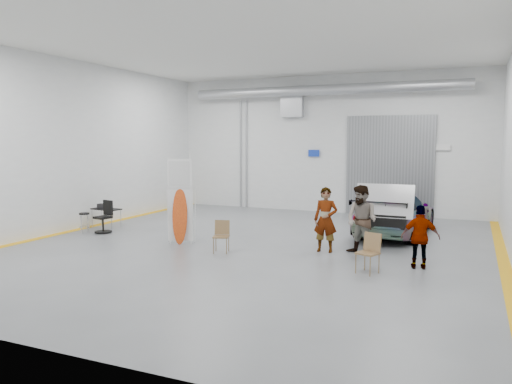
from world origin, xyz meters
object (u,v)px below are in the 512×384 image
at_px(work_table, 105,209).
at_px(office_chair, 104,219).
at_px(person_a, 326,220).
at_px(shop_stool, 85,223).
at_px(surfboard_display, 178,208).
at_px(person_c, 420,237).
at_px(folding_chair_far, 368,261).
at_px(sedan_car, 395,213).
at_px(person_b, 362,220).
at_px(folding_chair_near, 221,243).

bearing_deg(work_table, office_chair, -51.23).
xyz_separation_m(person_a, shop_stool, (-8.33, -0.56, -0.58)).
xyz_separation_m(surfboard_display, office_chair, (-3.35, 0.59, -0.65)).
bearing_deg(shop_stool, person_a, 3.88).
distance_m(shop_stool, work_table, 1.36).
xyz_separation_m(person_c, folding_chair_far, (-1.10, -0.95, -0.50)).
height_order(sedan_car, person_b, person_b).
height_order(person_a, person_c, person_a).
relative_size(person_a, office_chair, 1.70).
relative_size(folding_chair_far, shop_stool, 1.36).
bearing_deg(person_a, office_chair, 177.95).
xyz_separation_m(person_c, folding_chair_near, (-5.35, -0.39, -0.52)).
distance_m(person_c, surfboard_display, 7.12).
height_order(sedan_car, person_c, person_c).
xyz_separation_m(person_a, work_table, (-8.54, 0.74, -0.25)).
xyz_separation_m(person_a, folding_chair_near, (-2.68, -1.29, -0.65)).
bearing_deg(work_table, person_c, -8.28).
height_order(sedan_car, folding_chair_near, sedan_car).
relative_size(person_a, shop_stool, 2.63).
relative_size(person_b, shop_stool, 2.76).
relative_size(person_c, shop_stool, 2.25).
bearing_deg(sedan_car, person_a, 72.47).
height_order(person_b, folding_chair_far, person_b).
relative_size(sedan_car, person_a, 2.68).
distance_m(work_table, office_chair, 1.20).
bearing_deg(office_chair, work_table, 140.81).
bearing_deg(office_chair, sedan_car, 34.14).
distance_m(surfboard_display, shop_stool, 3.97).
distance_m(person_a, folding_chair_far, 2.50).
relative_size(folding_chair_near, folding_chair_far, 0.94).
bearing_deg(sedan_car, folding_chair_far, 95.71).
relative_size(shop_stool, work_table, 0.62).
bearing_deg(surfboard_display, shop_stool, 158.78).
height_order(sedan_car, surfboard_display, surfboard_display).
relative_size(person_a, folding_chair_near, 2.06).
xyz_separation_m(person_a, person_b, (1.02, 0.04, 0.05)).
bearing_deg(surfboard_display, office_chair, 151.88).
bearing_deg(person_c, folding_chair_far, 30.33).
distance_m(folding_chair_near, office_chair, 5.24).
bearing_deg(surfboard_display, folding_chair_near, -34.59).
relative_size(person_a, folding_chair_far, 1.93).
relative_size(person_c, office_chair, 1.46).
bearing_deg(person_c, shop_stool, -12.14).
height_order(work_table, office_chair, office_chair).
bearing_deg(surfboard_display, sedan_car, 18.22).
height_order(person_c, folding_chair_far, person_c).
xyz_separation_m(person_b, work_table, (-9.56, 0.70, -0.29)).
relative_size(surfboard_display, folding_chair_near, 3.08).
bearing_deg(sedan_car, folding_chair_near, 53.98).
bearing_deg(surfboard_display, folding_chair_far, -28.40).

